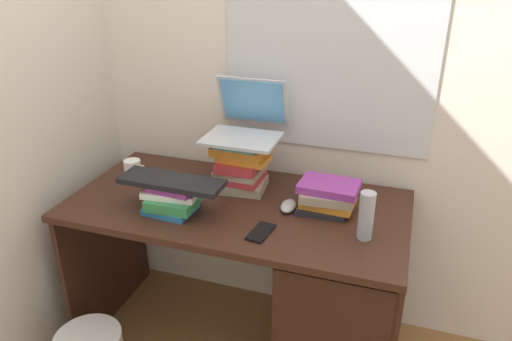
{
  "coord_description": "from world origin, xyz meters",
  "views": [
    {
      "loc": [
        0.64,
        -1.66,
        1.72
      ],
      "look_at": [
        0.1,
        -0.04,
        0.94
      ],
      "focal_mm": 33.86,
      "sensor_mm": 36.0,
      "label": 1
    }
  ],
  "objects_px": {
    "keyboard": "(172,181)",
    "water_bottle": "(366,216)",
    "desk": "(315,290)",
    "book_stack_side": "(327,196)",
    "computer_mouse": "(288,206)",
    "mug": "(133,170)",
    "cell_phone": "(261,232)",
    "book_stack_keyboard_riser": "(173,198)",
    "book_stack_tall": "(241,165)",
    "laptop": "(246,123)"
  },
  "relations": [
    {
      "from": "water_bottle",
      "to": "book_stack_keyboard_riser",
      "type": "bearing_deg",
      "value": -177.13
    },
    {
      "from": "desk",
      "to": "laptop",
      "type": "relative_size",
      "value": 4.43
    },
    {
      "from": "keyboard",
      "to": "water_bottle",
      "type": "xyz_separation_m",
      "value": [
        0.76,
        0.04,
        -0.04
      ]
    },
    {
      "from": "book_stack_keyboard_riser",
      "to": "water_bottle",
      "type": "distance_m",
      "value": 0.76
    },
    {
      "from": "desk",
      "to": "laptop",
      "type": "height_order",
      "value": "laptop"
    },
    {
      "from": "keyboard",
      "to": "mug",
      "type": "bearing_deg",
      "value": 146.98
    },
    {
      "from": "book_stack_keyboard_riser",
      "to": "water_bottle",
      "type": "relative_size",
      "value": 1.24
    },
    {
      "from": "keyboard",
      "to": "cell_phone",
      "type": "relative_size",
      "value": 3.09
    },
    {
      "from": "book_stack_keyboard_riser",
      "to": "keyboard",
      "type": "bearing_deg",
      "value": -48.32
    },
    {
      "from": "laptop",
      "to": "book_stack_side",
      "type": "bearing_deg",
      "value": -19.17
    },
    {
      "from": "laptop",
      "to": "keyboard",
      "type": "relative_size",
      "value": 0.75
    },
    {
      "from": "book_stack_tall",
      "to": "mug",
      "type": "xyz_separation_m",
      "value": [
        -0.5,
        -0.07,
        -0.07
      ]
    },
    {
      "from": "book_stack_tall",
      "to": "mug",
      "type": "bearing_deg",
      "value": -172.0
    },
    {
      "from": "cell_phone",
      "to": "book_stack_tall",
      "type": "bearing_deg",
      "value": 128.51
    },
    {
      "from": "mug",
      "to": "cell_phone",
      "type": "height_order",
      "value": "mug"
    },
    {
      "from": "book_stack_tall",
      "to": "mug",
      "type": "height_order",
      "value": "book_stack_tall"
    },
    {
      "from": "computer_mouse",
      "to": "water_bottle",
      "type": "distance_m",
      "value": 0.34
    },
    {
      "from": "desk",
      "to": "book_stack_tall",
      "type": "distance_m",
      "value": 0.62
    },
    {
      "from": "book_stack_keyboard_riser",
      "to": "keyboard",
      "type": "xyz_separation_m",
      "value": [
        0.0,
        -0.0,
        0.07
      ]
    },
    {
      "from": "water_bottle",
      "to": "cell_phone",
      "type": "distance_m",
      "value": 0.39
    },
    {
      "from": "desk",
      "to": "book_stack_side",
      "type": "distance_m",
      "value": 0.42
    },
    {
      "from": "water_bottle",
      "to": "keyboard",
      "type": "bearing_deg",
      "value": -177.01
    },
    {
      "from": "book_stack_tall",
      "to": "water_bottle",
      "type": "relative_size",
      "value": 1.34
    },
    {
      "from": "keyboard",
      "to": "computer_mouse",
      "type": "relative_size",
      "value": 4.04
    },
    {
      "from": "book_stack_keyboard_riser",
      "to": "mug",
      "type": "distance_m",
      "value": 0.37
    },
    {
      "from": "book_stack_tall",
      "to": "water_bottle",
      "type": "xyz_separation_m",
      "value": [
        0.57,
        -0.24,
        -0.02
      ]
    },
    {
      "from": "mug",
      "to": "laptop",
      "type": "bearing_deg",
      "value": 15.07
    },
    {
      "from": "laptop",
      "to": "water_bottle",
      "type": "relative_size",
      "value": 1.71
    },
    {
      "from": "desk",
      "to": "keyboard",
      "type": "height_order",
      "value": "keyboard"
    },
    {
      "from": "mug",
      "to": "water_bottle",
      "type": "relative_size",
      "value": 0.61
    },
    {
      "from": "mug",
      "to": "keyboard",
      "type": "bearing_deg",
      "value": -33.65
    },
    {
      "from": "book_stack_side",
      "to": "computer_mouse",
      "type": "xyz_separation_m",
      "value": [
        -0.15,
        -0.05,
        -0.04
      ]
    },
    {
      "from": "desk",
      "to": "book_stack_tall",
      "type": "height_order",
      "value": "book_stack_tall"
    },
    {
      "from": "desk",
      "to": "book_stack_keyboard_riser",
      "type": "bearing_deg",
      "value": -168.67
    },
    {
      "from": "desk",
      "to": "book_stack_keyboard_riser",
      "type": "height_order",
      "value": "book_stack_keyboard_riser"
    },
    {
      "from": "desk",
      "to": "cell_phone",
      "type": "relative_size",
      "value": 10.31
    },
    {
      "from": "keyboard",
      "to": "book_stack_keyboard_riser",
      "type": "bearing_deg",
      "value": 132.3
    },
    {
      "from": "desk",
      "to": "computer_mouse",
      "type": "bearing_deg",
      "value": 165.94
    },
    {
      "from": "computer_mouse",
      "to": "water_bottle",
      "type": "height_order",
      "value": "water_bottle"
    },
    {
      "from": "book_stack_tall",
      "to": "keyboard",
      "type": "xyz_separation_m",
      "value": [
        -0.19,
        -0.28,
        0.02
      ]
    },
    {
      "from": "mug",
      "to": "book_stack_side",
      "type": "bearing_deg",
      "value": -0.05
    },
    {
      "from": "mug",
      "to": "water_bottle",
      "type": "xyz_separation_m",
      "value": [
        1.06,
        -0.17,
        0.05
      ]
    },
    {
      "from": "desk",
      "to": "book_stack_side",
      "type": "bearing_deg",
      "value": 83.85
    },
    {
      "from": "book_stack_side",
      "to": "water_bottle",
      "type": "bearing_deg",
      "value": -44.22
    },
    {
      "from": "desk",
      "to": "computer_mouse",
      "type": "height_order",
      "value": "computer_mouse"
    },
    {
      "from": "computer_mouse",
      "to": "keyboard",
      "type": "bearing_deg",
      "value": -160.95
    },
    {
      "from": "desk",
      "to": "book_stack_side",
      "type": "xyz_separation_m",
      "value": [
        0.01,
        0.09,
        0.41
      ]
    },
    {
      "from": "cell_phone",
      "to": "book_stack_keyboard_riser",
      "type": "bearing_deg",
      "value": 179.52
    },
    {
      "from": "desk",
      "to": "cell_phone",
      "type": "distance_m",
      "value": 0.43
    },
    {
      "from": "desk",
      "to": "computer_mouse",
      "type": "xyz_separation_m",
      "value": [
        -0.14,
        0.03,
        0.36
      ]
    }
  ]
}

